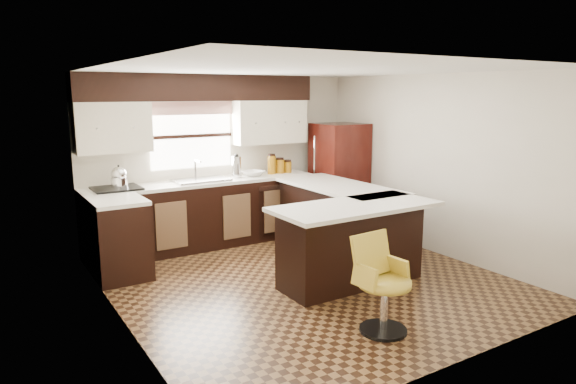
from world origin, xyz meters
TOP-DOWN VIEW (x-y plane):
  - floor at (0.00, 0.00)m, footprint 4.40×4.40m
  - ceiling at (0.00, 0.00)m, footprint 4.40×4.40m
  - wall_back at (0.00, 2.20)m, footprint 4.40×0.00m
  - wall_front at (0.00, -2.20)m, footprint 4.40×0.00m
  - wall_left at (-2.10, 0.00)m, footprint 0.00×4.40m
  - wall_right at (2.10, 0.00)m, footprint 0.00×4.40m
  - base_cab_back at (-0.45, 1.90)m, footprint 3.30×0.60m
  - base_cab_left at (-1.80, 1.25)m, footprint 0.60×0.70m
  - counter_back at (-0.45, 1.90)m, footprint 3.30×0.60m
  - counter_left at (-1.80, 1.25)m, footprint 0.60×0.70m
  - soffit at (-0.40, 2.03)m, footprint 3.40×0.35m
  - upper_cab_left at (-1.62, 2.03)m, footprint 0.94×0.35m
  - upper_cab_right at (0.68, 2.03)m, footprint 1.14×0.35m
  - window_pane at (-0.50, 2.18)m, footprint 1.20×0.02m
  - valance at (-0.50, 2.14)m, footprint 1.30×0.06m
  - sink at (-0.50, 1.88)m, footprint 0.75×0.45m
  - dishwasher at (0.55, 1.61)m, footprint 0.58×0.03m
  - cooktop at (-1.65, 1.88)m, footprint 0.58×0.50m
  - peninsula_long at (0.90, 0.62)m, footprint 0.60×1.95m
  - peninsula_return at (0.38, -0.35)m, footprint 1.65×0.60m
  - counter_pen_long at (0.95, 0.62)m, footprint 0.84×1.95m
  - counter_pen_return at (0.35, -0.44)m, footprint 1.89×0.84m
  - refrigerator at (1.72, 1.63)m, footprint 0.72×0.69m
  - bar_chair at (-0.14, -1.46)m, footprint 0.51×0.51m
  - kettle at (-1.61, 1.88)m, footprint 0.21×0.21m
  - percolator at (0.06, 1.90)m, footprint 0.14×0.14m
  - mixing_bowl at (0.33, 1.90)m, footprint 0.37×0.37m
  - canister_large at (0.66, 1.92)m, footprint 0.13×0.13m
  - canister_med at (0.80, 1.92)m, footprint 0.14×0.14m
  - canister_small at (0.94, 1.92)m, footprint 0.13×0.13m

SIDE VIEW (x-z plane):
  - floor at x=0.00m, z-range 0.00..0.00m
  - dishwasher at x=0.55m, z-range 0.04..0.82m
  - bar_chair at x=-0.14m, z-range 0.00..0.89m
  - base_cab_back at x=-0.45m, z-range 0.00..0.90m
  - base_cab_left at x=-1.80m, z-range 0.00..0.90m
  - peninsula_long at x=0.90m, z-range 0.00..0.90m
  - peninsula_return at x=0.38m, z-range 0.00..0.90m
  - refrigerator at x=1.72m, z-range 0.00..1.69m
  - counter_back at x=-0.45m, z-range 0.90..0.94m
  - counter_left at x=-1.80m, z-range 0.90..0.94m
  - counter_pen_long at x=0.95m, z-range 0.90..0.94m
  - counter_pen_return at x=0.35m, z-range 0.90..0.94m
  - cooktop at x=-1.65m, z-range 0.94..0.97m
  - sink at x=-0.50m, z-range 0.95..0.98m
  - mixing_bowl at x=0.33m, z-range 0.95..1.02m
  - canister_small at x=0.94m, z-range 0.95..1.11m
  - canister_med at x=0.80m, z-range 0.95..1.15m
  - canister_large at x=0.66m, z-range 0.95..1.22m
  - percolator at x=0.06m, z-range 0.95..1.25m
  - kettle at x=-1.61m, z-range 0.97..1.25m
  - wall_back at x=0.00m, z-range -1.00..3.40m
  - wall_front at x=0.00m, z-range -1.00..3.40m
  - wall_left at x=-2.10m, z-range -1.00..3.40m
  - wall_right at x=2.10m, z-range -1.00..3.40m
  - window_pane at x=-0.50m, z-range 1.10..2.00m
  - upper_cab_left at x=-1.62m, z-range 1.40..2.04m
  - upper_cab_right at x=0.68m, z-range 1.40..2.04m
  - valance at x=-0.50m, z-range 1.85..2.03m
  - soffit at x=-0.40m, z-range 2.04..2.40m
  - ceiling at x=0.00m, z-range 2.40..2.40m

